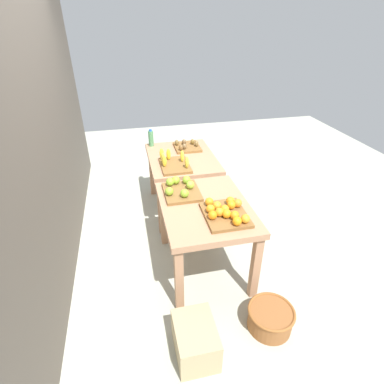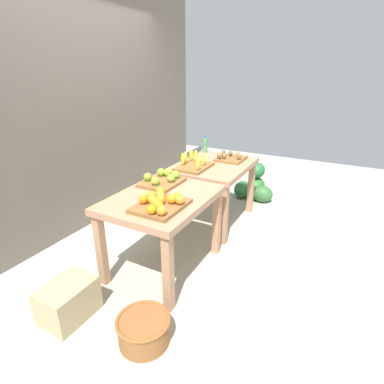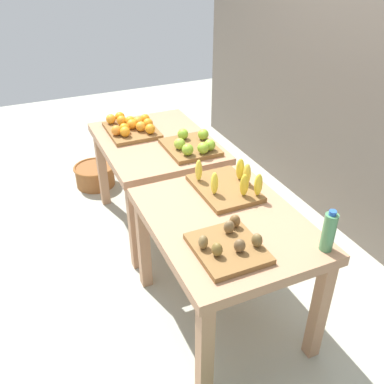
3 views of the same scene
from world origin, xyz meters
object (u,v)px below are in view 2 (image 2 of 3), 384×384
object	(u,v)px
orange_bin	(161,203)
display_table_right	(214,172)
banana_crate	(194,164)
kiwi_bin	(230,158)
water_bottle	(205,145)
cardboard_produce_box	(68,301)
apple_bin	(162,180)
wicker_basket	(144,329)
display_table_left	(162,207)
watermelon_pile	(254,186)

from	to	relation	value
orange_bin	display_table_right	bearing A→B (deg)	5.29
banana_crate	display_table_right	bearing A→B (deg)	-29.12
display_table_right	kiwi_bin	bearing A→B (deg)	-25.57
display_table_right	kiwi_bin	distance (m)	0.30
water_bottle	orange_bin	bearing A→B (deg)	-165.69
orange_bin	cardboard_produce_box	xyz separation A→B (m)	(-0.68, 0.42, -0.64)
display_table_right	apple_bin	xyz separation A→B (m)	(-0.85, 0.18, 0.15)
orange_bin	water_bottle	distance (m)	1.81
display_table_right	cardboard_produce_box	distance (m)	2.09
orange_bin	wicker_basket	xyz separation A→B (m)	(-0.60, -0.23, -0.68)
display_table_left	cardboard_produce_box	xyz separation A→B (m)	(-0.89, 0.30, -0.49)
display_table_right	apple_bin	distance (m)	0.88
display_table_right	cardboard_produce_box	world-z (taller)	display_table_right
display_table_left	water_bottle	world-z (taller)	water_bottle
water_bottle	watermelon_pile	distance (m)	1.03
apple_bin	cardboard_produce_box	xyz separation A→B (m)	(-1.16, 0.12, -0.64)
watermelon_pile	display_table_left	bearing A→B (deg)	173.41
display_table_right	orange_bin	distance (m)	1.34
watermelon_pile	orange_bin	bearing A→B (deg)	177.04
apple_bin	watermelon_pile	world-z (taller)	apple_bin
display_table_left	orange_bin	bearing A→B (deg)	-149.19
kiwi_bin	water_bottle	world-z (taller)	water_bottle
display_table_right	water_bottle	distance (m)	0.58
display_table_left	display_table_right	xyz separation A→B (m)	(1.12, 0.00, 0.00)
display_table_left	apple_bin	bearing A→B (deg)	32.52
banana_crate	apple_bin	bearing A→B (deg)	176.63
kiwi_bin	watermelon_pile	bearing A→B (deg)	-9.80
orange_bin	wicker_basket	size ratio (longest dim) A/B	1.18
orange_bin	kiwi_bin	world-z (taller)	orange_bin
display_table_left	orange_bin	xyz separation A→B (m)	(-0.21, -0.12, 0.15)
watermelon_pile	water_bottle	bearing A→B (deg)	133.92
kiwi_bin	wicker_basket	xyz separation A→B (m)	(-2.17, -0.23, -0.67)
display_table_left	wicker_basket	size ratio (longest dim) A/B	2.72
display_table_right	kiwi_bin	xyz separation A→B (m)	(0.24, -0.12, 0.14)
display_table_right	apple_bin	bearing A→B (deg)	168.30
wicker_basket	cardboard_produce_box	xyz separation A→B (m)	(-0.08, 0.65, 0.04)
display_table_right	banana_crate	bearing A→B (deg)	150.88
apple_bin	wicker_basket	size ratio (longest dim) A/B	1.05
banana_crate	kiwi_bin	bearing A→B (deg)	-27.41
apple_bin	watermelon_pile	xyz separation A→B (m)	(1.82, -0.42, -0.61)
cardboard_produce_box	apple_bin	bearing A→B (deg)	-6.14
display_table_right	water_bottle	size ratio (longest dim) A/B	4.62
kiwi_bin	water_bottle	distance (m)	0.48
kiwi_bin	wicker_basket	size ratio (longest dim) A/B	0.94
display_table_right	watermelon_pile	bearing A→B (deg)	-13.96
display_table_left	apple_bin	size ratio (longest dim) A/B	2.58
orange_bin	kiwi_bin	size ratio (longest dim) A/B	1.25
orange_bin	wicker_basket	world-z (taller)	orange_bin
display_table_right	watermelon_pile	world-z (taller)	display_table_right
orange_bin	apple_bin	distance (m)	0.57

